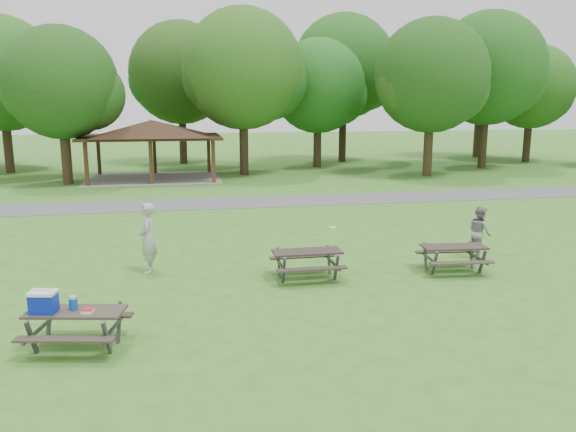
# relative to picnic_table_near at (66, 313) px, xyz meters

# --- Properties ---
(ground) EXTENTS (160.00, 160.00, 0.00)m
(ground) POSITION_rel_picnic_table_near_xyz_m (4.63, 2.00, -0.75)
(ground) COLOR #346E1F
(ground) RESTS_ON ground
(asphalt_path) EXTENTS (120.00, 3.20, 0.02)m
(asphalt_path) POSITION_rel_picnic_table_near_xyz_m (4.63, 16.00, -0.74)
(asphalt_path) COLOR #4E4E51
(asphalt_path) RESTS_ON ground
(pavilion) EXTENTS (8.60, 7.01, 3.76)m
(pavilion) POSITION_rel_picnic_table_near_xyz_m (0.63, 26.00, 2.31)
(pavilion) COLOR #352213
(pavilion) RESTS_ON ground
(tree_row_c) EXTENTS (8.19, 7.80, 10.67)m
(tree_row_c) POSITION_rel_picnic_table_near_xyz_m (-9.27, 31.03, 5.79)
(tree_row_c) COLOR #301D15
(tree_row_c) RESTS_ON ground
(tree_row_d) EXTENTS (6.93, 6.60, 9.27)m
(tree_row_d) POSITION_rel_picnic_table_near_xyz_m (-4.28, 24.53, 5.02)
(tree_row_d) COLOR #302115
(tree_row_d) RESTS_ON ground
(tree_row_e) EXTENTS (8.40, 8.00, 11.02)m
(tree_row_e) POSITION_rel_picnic_table_near_xyz_m (6.73, 27.03, 6.03)
(tree_row_e) COLOR black
(tree_row_e) RESTS_ON ground
(tree_row_f) EXTENTS (7.35, 7.00, 9.55)m
(tree_row_f) POSITION_rel_picnic_table_near_xyz_m (12.72, 30.53, 5.09)
(tree_row_f) COLOR #301F15
(tree_row_f) RESTS_ON ground
(tree_row_g) EXTENTS (7.77, 7.40, 10.25)m
(tree_row_g) POSITION_rel_picnic_table_near_xyz_m (18.73, 24.03, 5.58)
(tree_row_g) COLOR #2F2215
(tree_row_g) RESTS_ON ground
(tree_row_h) EXTENTS (8.61, 8.20, 11.37)m
(tree_row_h) POSITION_rel_picnic_table_near_xyz_m (24.74, 27.53, 6.27)
(tree_row_h) COLOR black
(tree_row_h) RESTS_ON ground
(tree_row_i) EXTENTS (7.14, 6.80, 9.52)m
(tree_row_i) POSITION_rel_picnic_table_near_xyz_m (30.72, 31.03, 5.16)
(tree_row_i) COLOR black
(tree_row_i) RESTS_ON ground
(tree_deep_b) EXTENTS (8.40, 8.00, 11.13)m
(tree_deep_b) POSITION_rel_picnic_table_near_xyz_m (2.73, 35.03, 6.13)
(tree_deep_b) COLOR #301E15
(tree_deep_b) RESTS_ON ground
(tree_deep_c) EXTENTS (8.82, 8.40, 11.90)m
(tree_deep_c) POSITION_rel_picnic_table_near_xyz_m (15.74, 34.03, 6.69)
(tree_deep_c) COLOR black
(tree_deep_c) RESTS_ON ground
(tree_deep_d) EXTENTS (8.40, 8.00, 11.27)m
(tree_deep_d) POSITION_rel_picnic_table_near_xyz_m (28.73, 35.53, 6.27)
(tree_deep_d) COLOR #2E2114
(tree_deep_d) RESTS_ON ground
(picnic_table_near) EXTENTS (2.15, 1.85, 1.31)m
(picnic_table_near) POSITION_rel_picnic_table_near_xyz_m (0.00, 0.00, 0.00)
(picnic_table_near) COLOR #312B24
(picnic_table_near) RESTS_ON ground
(picnic_table_middle) EXTENTS (1.91, 1.55, 0.83)m
(picnic_table_middle) POSITION_rel_picnic_table_near_xyz_m (5.70, 3.55, -0.14)
(picnic_table_middle) COLOR black
(picnic_table_middle) RESTS_ON ground
(picnic_table_far) EXTENTS (1.95, 1.62, 0.79)m
(picnic_table_far) POSITION_rel_picnic_table_near_xyz_m (10.02, 3.39, -0.17)
(picnic_table_far) COLOR #2A231E
(picnic_table_far) RESTS_ON ground
(frisbee_in_flight) EXTENTS (0.23, 0.23, 0.02)m
(frisbee_in_flight) POSITION_rel_picnic_table_near_xyz_m (6.78, 4.81, 0.39)
(frisbee_in_flight) COLOR yellow
(frisbee_in_flight) RESTS_ON ground
(frisbee_thrower) EXTENTS (0.50, 0.75, 2.03)m
(frisbee_thrower) POSITION_rel_picnic_table_near_xyz_m (1.33, 5.00, 0.26)
(frisbee_thrower) COLOR #A2A2A5
(frisbee_thrower) RESTS_ON ground
(frisbee_catcher) EXTENTS (0.63, 0.81, 1.66)m
(frisbee_catcher) POSITION_rel_picnic_table_near_xyz_m (11.52, 4.64, 0.08)
(frisbee_catcher) COLOR gray
(frisbee_catcher) RESTS_ON ground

